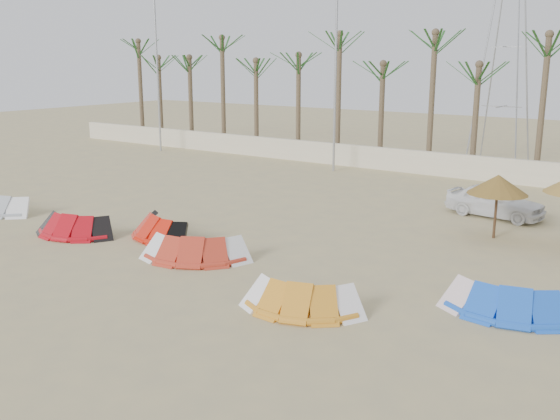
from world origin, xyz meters
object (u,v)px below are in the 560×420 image
Objects in this scene: kite_grey at (5,201)px; kite_red_left at (80,224)px; kite_blue at (518,297)px; kite_orange at (308,294)px; car at (495,201)px; kite_red_right at (202,246)px; kite_red_mid at (165,226)px; parasol_left at (498,185)px.

kite_grey and kite_red_left have the same top height.
kite_grey is 0.98× the size of kite_blue.
car reaches higher than kite_orange.
kite_grey is 0.94× the size of kite_red_right.
car reaches higher than kite_grey.
kite_red_left is at bearing -150.21° from kite_red_mid.
kite_red_right and kite_blue have the same top height.
kite_red_mid is 0.96× the size of kite_orange.
kite_red_left is 5.58m from kite_red_right.
kite_grey is 1.12× the size of kite_red_mid.
kite_orange is at bearing -6.12° from kite_red_left.
kite_red_right is at bearing -21.90° from kite_red_mid.
kite_red_left is 1.03× the size of kite_red_mid.
kite_red_left is at bearing -175.31° from kite_red_right.
kite_red_right is 1.04× the size of kite_blue.
kite_blue is at bearing 6.55° from kite_red_left.
kite_grey is 8.53m from kite_red_mid.
kite_blue is 1.61× the size of parasol_left.
kite_red_left is 15.28m from kite_blue.
kite_grey is at bearing 129.46° from car.
car is (11.74, 11.41, 0.25)m from kite_red_left.
kite_red_right is 9.70m from kite_blue.
car is at bearing 60.58° from kite_red_right.
parasol_left reaches higher than kite_red_right.
car is (6.18, 10.95, 0.25)m from kite_red_right.
kite_orange is 1.48× the size of parasol_left.
kite_blue is 7.18m from parasol_left.
kite_blue is 10.26m from car.
kite_orange is 5.36m from kite_blue.
parasol_left is (12.65, 8.28, 1.55)m from kite_red_left.
kite_red_mid is at bearing 29.79° from kite_red_left.
kite_red_left is at bearing -173.45° from kite_blue.
kite_blue is at bearing 3.21° from kite_grey.
kite_blue is at bearing 0.74° from kite_red_mid.
car is at bearing 85.08° from kite_orange.
kite_red_mid is 8.36m from kite_orange.
kite_grey is at bearing -157.22° from parasol_left.
kite_red_right is at bearing 158.20° from car.
kite_red_left is 0.87× the size of car.
kite_red_left and kite_red_mid have the same top height.
parasol_left is (-2.53, 6.54, 1.55)m from kite_blue.
kite_red_mid is 0.85× the size of kite_red_right.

